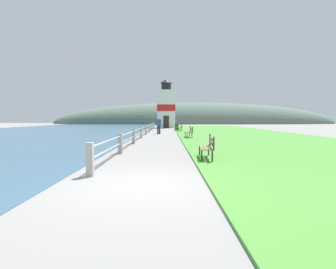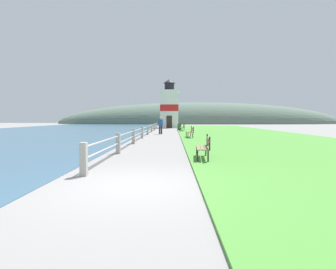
{
  "view_description": "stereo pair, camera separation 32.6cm",
  "coord_description": "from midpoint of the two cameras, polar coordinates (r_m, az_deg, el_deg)",
  "views": [
    {
      "loc": [
        0.65,
        -6.07,
        1.59
      ],
      "look_at": [
        0.57,
        14.52,
        0.3
      ],
      "focal_mm": 28.0,
      "sensor_mm": 36.0,
      "label": 1
    },
    {
      "loc": [
        0.97,
        -6.07,
        1.59
      ],
      "look_at": [
        0.57,
        14.52,
        0.3
      ],
      "focal_mm": 28.0,
      "sensor_mm": 36.0,
      "label": 2
    }
  ],
  "objects": [
    {
      "name": "park_bench_midway",
      "position": [
        20.89,
        4.46,
        0.69
      ],
      "size": [
        0.51,
        1.85,
        0.94
      ],
      "rotation": [
        0.0,
        0.0,
        3.16
      ],
      "color": "#846B51",
      "rests_on": "ground_plane"
    },
    {
      "name": "trash_bin",
      "position": [
        33.68,
        1.87,
        1.59
      ],
      "size": [
        0.54,
        0.54,
        0.84
      ],
      "color": "#2D5138",
      "rests_on": "ground_plane"
    },
    {
      "name": "seawall_railing",
      "position": [
        22.99,
        -5.51,
        0.95
      ],
      "size": [
        0.18,
        31.74,
        0.93
      ],
      "color": "#A8A399",
      "rests_on": "ground_plane"
    },
    {
      "name": "park_bench_near",
      "position": [
        10.05,
        7.95,
        -2.46
      ],
      "size": [
        0.59,
        1.66,
        0.94
      ],
      "rotation": [
        0.0,
        0.0,
        3.07
      ],
      "color": "#846B51",
      "rests_on": "ground_plane"
    },
    {
      "name": "person_strolling",
      "position": [
        26.09,
        -2.18,
        2.14
      ],
      "size": [
        0.46,
        0.32,
        1.72
      ],
      "rotation": [
        0.0,
        0.0,
        1.81
      ],
      "color": "#28282D",
      "rests_on": "ground_plane"
    },
    {
      "name": "distant_hillside",
      "position": [
        74.74,
        5.73,
        2.34
      ],
      "size": [
        80.0,
        16.0,
        12.0
      ],
      "color": "#566B5B",
      "rests_on": "ground_plane"
    },
    {
      "name": "water_strip",
      "position": [
        29.34,
        -30.3,
        0.0
      ],
      "size": [
        24.0,
        91.94,
        0.01
      ],
      "color": "#385B75",
      "rests_on": "ground_plane"
    },
    {
      "name": "park_bench_far",
      "position": [
        31.49,
        2.63,
        1.66
      ],
      "size": [
        0.7,
        1.77,
        0.94
      ],
      "rotation": [
        0.0,
        0.0,
        3.01
      ],
      "color": "#846B51",
      "rests_on": "ground_plane"
    },
    {
      "name": "grass_verge",
      "position": [
        26.17,
        15.21,
        0.04
      ],
      "size": [
        12.0,
        57.46,
        0.06
      ],
      "color": "#4C8E38",
      "rests_on": "ground_plane"
    },
    {
      "name": "lighthouse",
      "position": [
        43.71,
        -0.4,
        6.06
      ],
      "size": [
        3.36,
        3.36,
        8.03
      ],
      "color": "white",
      "rests_on": "ground_plane"
    },
    {
      "name": "ground_plane",
      "position": [
        6.33,
        -7.28,
        -10.98
      ],
      "size": [
        160.0,
        160.0,
        0.0
      ],
      "primitive_type": "plane",
      "color": "gray"
    }
  ]
}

